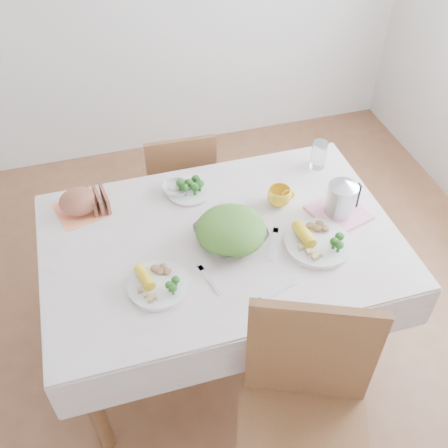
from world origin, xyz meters
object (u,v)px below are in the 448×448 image
object	(u,v)px
dinner_plate_left	(158,285)
yellow_mug	(279,197)
chair_far	(178,178)
dinner_plate_right	(318,243)
salad_bowl	(231,235)
dining_table	(221,294)
electric_kettle	(342,194)

from	to	relation	value
dinner_plate_left	yellow_mug	bearing A→B (deg)	27.69
chair_far	dinner_plate_right	bearing A→B (deg)	115.48
chair_far	salad_bowl	distance (m)	0.89
dining_table	yellow_mug	world-z (taller)	yellow_mug
chair_far	dinner_plate_right	xyz separation A→B (m)	(0.40, -0.95, 0.31)
chair_far	dinner_plate_left	bearing A→B (deg)	76.68
dinner_plate_right	yellow_mug	distance (m)	0.30
chair_far	dinner_plate_left	xyz separation A→B (m)	(-0.28, -0.99, 0.31)
chair_far	yellow_mug	distance (m)	0.82
dining_table	dinner_plate_right	xyz separation A→B (m)	(0.38, -0.15, 0.40)
chair_far	salad_bowl	size ratio (longest dim) A/B	3.03
chair_far	electric_kettle	bearing A→B (deg)	127.82
dining_table	electric_kettle	xyz separation A→B (m)	(0.54, -0.00, 0.51)
chair_far	dinner_plate_left	distance (m)	1.07
dinner_plate_right	dining_table	bearing A→B (deg)	157.71
dinner_plate_right	electric_kettle	bearing A→B (deg)	42.38
chair_far	salad_bowl	xyz separation A→B (m)	(0.06, -0.83, 0.33)
dinner_plate_right	electric_kettle	xyz separation A→B (m)	(0.16, 0.15, 0.11)
dinner_plate_right	yellow_mug	xyz separation A→B (m)	(-0.07, 0.29, 0.03)
electric_kettle	chair_far	bearing A→B (deg)	134.72
dining_table	yellow_mug	distance (m)	0.55
dining_table	dinner_plate_left	xyz separation A→B (m)	(-0.31, -0.19, 0.40)
dinner_plate_right	salad_bowl	bearing A→B (deg)	159.85
chair_far	salad_bowl	world-z (taller)	chair_far
salad_bowl	dinner_plate_left	xyz separation A→B (m)	(-0.34, -0.16, -0.02)
dining_table	yellow_mug	xyz separation A→B (m)	(0.31, 0.14, 0.43)
dining_table	chair_far	xyz separation A→B (m)	(-0.02, 0.80, 0.09)
dining_table	chair_far	size ratio (longest dim) A/B	1.65
dinner_plate_left	salad_bowl	bearing A→B (deg)	25.08
yellow_mug	electric_kettle	bearing A→B (deg)	-31.32
yellow_mug	salad_bowl	bearing A→B (deg)	-149.26
salad_bowl	yellow_mug	bearing A→B (deg)	30.74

